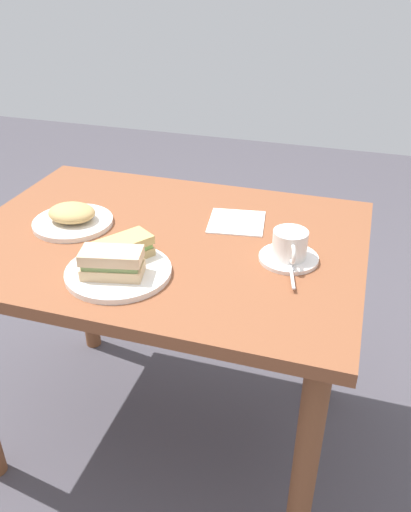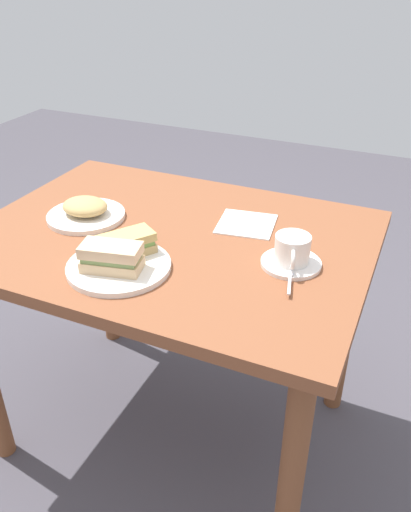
# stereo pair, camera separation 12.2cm
# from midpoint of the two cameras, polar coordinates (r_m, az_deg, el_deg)

# --- Properties ---
(ground_plane) EXTENTS (6.00, 6.00, 0.00)m
(ground_plane) POSITION_cam_midpoint_polar(r_m,az_deg,el_deg) (1.83, -5.70, -18.17)
(ground_plane) COLOR #49454D
(dining_table) EXTENTS (1.04, 0.76, 0.72)m
(dining_table) POSITION_cam_midpoint_polar(r_m,az_deg,el_deg) (1.43, -6.93, -1.83)
(dining_table) COLOR brown
(dining_table) RESTS_ON ground_plane
(sandwich_plate) EXTENTS (0.25, 0.25, 0.01)m
(sandwich_plate) POSITION_cam_midpoint_polar(r_m,az_deg,el_deg) (1.23, -12.26, -1.78)
(sandwich_plate) COLOR white
(sandwich_plate) RESTS_ON dining_table
(sandwich_front) EXTENTS (0.15, 0.10, 0.06)m
(sandwich_front) POSITION_cam_midpoint_polar(r_m,az_deg,el_deg) (1.20, -13.03, -0.82)
(sandwich_front) COLOR #DDB584
(sandwich_front) RESTS_ON sandwich_plate
(sandwich_back) EXTENTS (0.13, 0.15, 0.05)m
(sandwich_back) POSITION_cam_midpoint_polar(r_m,az_deg,el_deg) (1.25, -11.77, 0.64)
(sandwich_back) COLOR tan
(sandwich_back) RESTS_ON sandwich_plate
(coffee_saucer) EXTENTS (0.14, 0.14, 0.01)m
(coffee_saucer) POSITION_cam_midpoint_polar(r_m,az_deg,el_deg) (1.27, 6.32, -0.30)
(coffee_saucer) COLOR white
(coffee_saucer) RESTS_ON dining_table
(coffee_cup) EXTENTS (0.08, 0.11, 0.07)m
(coffee_cup) POSITION_cam_midpoint_polar(r_m,az_deg,el_deg) (1.25, 6.43, 1.26)
(coffee_cup) COLOR white
(coffee_cup) RESTS_ON coffee_saucer
(spoon) EXTENTS (0.04, 0.10, 0.01)m
(spoon) POSITION_cam_midpoint_polar(r_m,az_deg,el_deg) (1.20, 6.46, -1.88)
(spoon) COLOR silver
(spoon) RESTS_ON coffee_saucer
(side_plate) EXTENTS (0.22, 0.22, 0.01)m
(side_plate) POSITION_cam_midpoint_polar(r_m,az_deg,el_deg) (1.48, -16.52, 3.47)
(side_plate) COLOR white
(side_plate) RESTS_ON dining_table
(side_food_pile) EXTENTS (0.13, 0.11, 0.04)m
(side_food_pile) POSITION_cam_midpoint_polar(r_m,az_deg,el_deg) (1.47, -16.68, 4.47)
(side_food_pile) COLOR tan
(side_food_pile) RESTS_ON side_plate
(napkin) EXTENTS (0.17, 0.17, 0.00)m
(napkin) POSITION_cam_midpoint_polar(r_m,az_deg,el_deg) (1.44, 0.97, 3.65)
(napkin) COLOR white
(napkin) RESTS_ON dining_table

